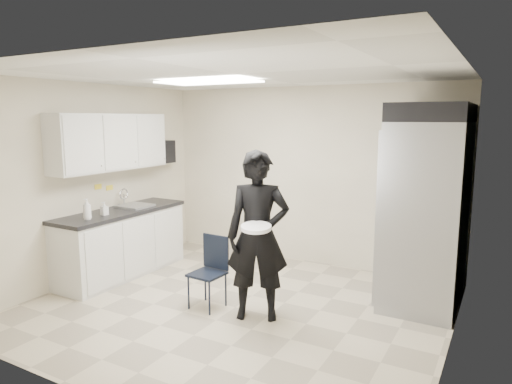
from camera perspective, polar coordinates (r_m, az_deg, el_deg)
The scene contains 21 objects.
floor at distance 5.39m, azimuth -2.61°, elevation -14.19°, with size 4.50×4.50×0.00m, color #B6A98F.
ceiling at distance 4.97m, azimuth -2.84°, elevation 14.52°, with size 4.50×4.50×0.00m, color white.
back_wall at distance 6.78m, azimuth 6.26°, elevation 2.04°, with size 4.50×4.50×0.00m, color beige.
left_wall at distance 6.48m, azimuth -19.86°, elevation 1.22°, with size 4.00×4.00×0.00m, color beige.
right_wall at distance 4.29m, azimuth 23.72°, elevation -2.85°, with size 4.00×4.00×0.00m, color beige.
ceiling_panel at distance 5.63m, azimuth -5.94°, elevation 13.55°, with size 1.20×0.60×0.02m, color white.
lower_counter at distance 6.57m, azimuth -16.39°, elevation -6.26°, with size 0.60×1.90×0.86m, color silver.
countertop at distance 6.46m, azimuth -16.57°, elevation -2.37°, with size 0.64×1.95×0.05m, color black.
sink at distance 6.63m, azimuth -14.90°, elevation -2.15°, with size 0.42×0.40×0.14m, color gray.
faucet at distance 6.74m, azimuth -16.18°, elevation -0.72°, with size 0.02×0.02×0.24m, color silver.
upper_cabinets at distance 6.44m, azimuth -17.74°, elevation 5.97°, with size 0.35×1.80×0.75m, color silver.
towel_dispenser at distance 7.33m, azimuth -11.43°, elevation 4.96°, with size 0.22×0.30×0.35m, color black.
notice_sticker_left at distance 6.55m, azimuth -19.13°, elevation 0.63°, with size 0.00×0.12×0.07m, color yellow.
notice_sticker_right at distance 6.69m, azimuth -17.84°, elevation 0.52°, with size 0.00×0.12×0.07m, color yellow.
commercial_fridge at distance 5.63m, azimuth 20.61°, elevation -2.54°, with size 0.80×1.35×2.10m, color gray.
fridge_compressor at distance 5.53m, azimuth 21.29°, elevation 9.22°, with size 0.80×1.35×0.20m, color black.
folding_chair at distance 5.27m, azimuth -6.14°, elevation -10.17°, with size 0.35×0.35×0.79m, color black.
man_tuxedo at distance 4.85m, azimuth 0.25°, elevation -5.49°, with size 0.67×0.44×1.82m, color black.
bucket_lid at distance 4.57m, azimuth 0.02°, elevation -4.45°, with size 0.31×0.31×0.04m, color silver.
soap_bottle_a at distance 5.95m, azimuth -20.37°, elevation -2.01°, with size 0.10×0.10×0.26m, color white.
soap_bottle_b at distance 6.16m, azimuth -18.43°, elevation -1.96°, with size 0.08×0.08×0.17m, color #B8B8C5.
Camera 1 is at (2.62, -4.20, 2.14)m, focal length 32.00 mm.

